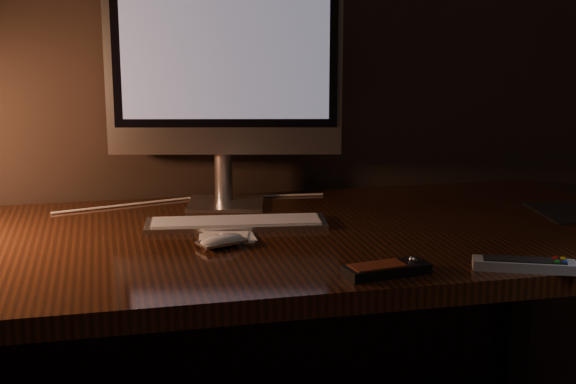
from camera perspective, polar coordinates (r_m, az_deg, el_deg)
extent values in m
cube|color=#381B0C|center=(1.63, -1.33, -3.62)|extent=(1.60, 0.75, 0.04)
cube|color=black|center=(2.30, 15.83, -9.12)|extent=(0.06, 0.06, 0.71)
cube|color=black|center=(2.04, -3.31, -8.44)|extent=(1.48, 0.02, 0.51)
cube|color=silver|center=(1.86, -4.44, -0.82)|extent=(0.20, 0.19, 0.01)
cylinder|color=silver|center=(1.88, -4.61, 1.20)|extent=(0.05, 0.05, 0.12)
cube|color=silver|center=(1.81, -4.60, 9.50)|extent=(0.52, 0.15, 0.43)
cube|color=black|center=(1.79, -4.53, 10.39)|extent=(0.49, 0.11, 0.36)
cube|color=#828BB2|center=(1.79, -4.51, 10.38)|extent=(0.45, 0.10, 0.33)
cube|color=silver|center=(1.68, -3.71, -2.20)|extent=(0.39, 0.15, 0.01)
ellipsoid|color=white|center=(1.53, -4.73, -3.59)|extent=(0.10, 0.08, 0.02)
cube|color=black|center=(1.38, 7.02, -5.51)|extent=(0.15, 0.08, 0.02)
cube|color=maroon|center=(1.37, 7.03, -5.14)|extent=(0.10, 0.06, 0.00)
sphere|color=silver|center=(1.37, 7.03, -5.08)|extent=(0.02, 0.02, 0.02)
cube|color=#999D9F|center=(1.45, 16.44, -5.01)|extent=(0.18, 0.11, 0.02)
cube|color=black|center=(1.45, 16.47, -4.65)|extent=(0.14, 0.08, 0.00)
cylinder|color=red|center=(1.45, 16.47, -4.55)|extent=(0.01, 0.01, 0.00)
cylinder|color=#0C8C19|center=(1.45, 16.47, -4.55)|extent=(0.01, 0.01, 0.00)
cylinder|color=gold|center=(1.45, 16.47, -4.55)|extent=(0.01, 0.01, 0.00)
cylinder|color=#1433BF|center=(1.45, 16.47, -4.55)|extent=(0.01, 0.01, 0.00)
cube|color=white|center=(1.59, -4.39, -3.23)|extent=(0.12, 0.09, 0.01)
cylinder|color=white|center=(1.90, -6.68, -0.69)|extent=(0.63, 0.03, 0.01)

